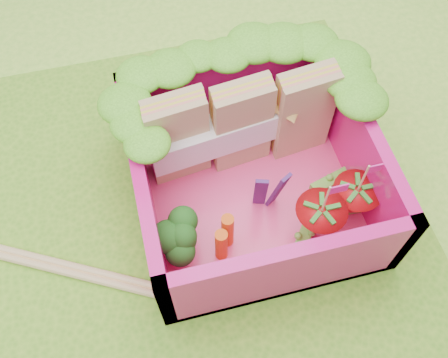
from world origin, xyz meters
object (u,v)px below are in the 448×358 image
chopsticks (16,256)px  broccoli (181,237)px  sandwich_stack (242,125)px  bento_box (254,170)px  strawberry_left (318,221)px  strawberry_right (353,201)px

chopsticks → broccoli: bearing=-13.3°
sandwich_stack → bento_box: bearing=-91.2°
broccoli → strawberry_left: strawberry_left is taller
strawberry_right → strawberry_left: bearing=-162.7°
bento_box → sandwich_stack: bearing=88.8°
broccoli → strawberry_right: bearing=0.3°
strawberry_left → bento_box: bearing=127.1°
bento_box → strawberry_right: size_ratio=2.57×
sandwich_stack → broccoli: size_ratio=3.32×
bento_box → broccoli: (-0.47, -0.29, -0.03)m
strawberry_left → chopsticks: 1.69m
bento_box → strawberry_right: bearing=-29.3°
strawberry_left → broccoli: bearing=174.9°
broccoli → chopsticks: 0.97m
bento_box → strawberry_left: bearing=-52.9°
strawberry_left → chopsticks: (-1.66, 0.28, -0.17)m
broccoli → strawberry_left: bearing=-5.1°
bento_box → chopsticks: bento_box is taller
strawberry_right → chopsticks: size_ratio=0.26×
sandwich_stack → strawberry_left: bearing=-67.2°
sandwich_stack → strawberry_left: sandwich_stack is taller
sandwich_stack → broccoli: (-0.48, -0.56, -0.11)m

